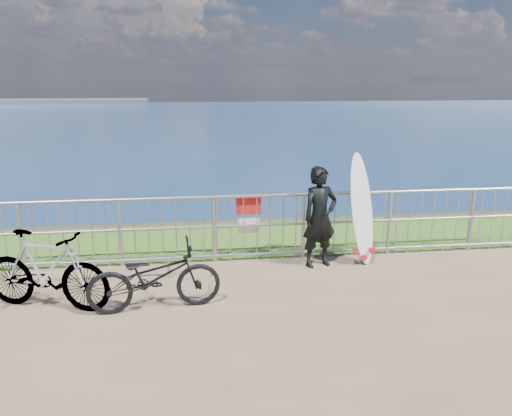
{
  "coord_description": "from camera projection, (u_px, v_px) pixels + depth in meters",
  "views": [
    {
      "loc": [
        -0.82,
        -6.23,
        2.94
      ],
      "look_at": [
        0.15,
        1.2,
        1.0
      ],
      "focal_mm": 35.0,
      "sensor_mm": 36.0,
      "label": 1
    }
  ],
  "objects": [
    {
      "name": "grass_strip",
      "position": [
        238.0,
        239.0,
        9.41
      ],
      "size": [
        120.0,
        120.0,
        0.0
      ],
      "primitive_type": "plane",
      "color": "#34631B",
      "rests_on": "ground"
    },
    {
      "name": "seascape",
      "position": [
        40.0,
        104.0,
        143.94
      ],
      "size": [
        260.0,
        260.0,
        5.0
      ],
      "color": "brown",
      "rests_on": "ground"
    },
    {
      "name": "railing",
      "position": [
        245.0,
        227.0,
        8.21
      ],
      "size": [
        10.06,
        0.1,
        1.13
      ],
      "color": "#989BA0",
      "rests_on": "ground"
    },
    {
      "name": "surfer",
      "position": [
        320.0,
        217.0,
        7.92
      ],
      "size": [
        0.68,
        0.54,
        1.62
      ],
      "primitive_type": "imported",
      "rotation": [
        0.0,
        0.0,
        0.28
      ],
      "color": "black",
      "rests_on": "ground"
    },
    {
      "name": "surfboard",
      "position": [
        362.0,
        213.0,
        8.07
      ],
      "size": [
        0.62,
        0.6,
        1.82
      ],
      "color": "white",
      "rests_on": "ground"
    },
    {
      "name": "bicycle_near",
      "position": [
        154.0,
        277.0,
        6.47
      ],
      "size": [
        1.78,
        0.8,
        0.9
      ],
      "primitive_type": "imported",
      "rotation": [
        0.0,
        0.0,
        1.69
      ],
      "color": "black",
      "rests_on": "ground"
    },
    {
      "name": "bicycle_far",
      "position": [
        46.0,
        270.0,
        6.48
      ],
      "size": [
        1.85,
        1.05,
        1.07
      ],
      "primitive_type": "imported",
      "rotation": [
        0.0,
        0.0,
        1.24
      ],
      "color": "black",
      "rests_on": "ground"
    },
    {
      "name": "bike_rack",
      "position": [
        119.0,
        263.0,
        7.43
      ],
      "size": [
        1.65,
        0.05,
        0.35
      ],
      "color": "#989BA0",
      "rests_on": "ground"
    }
  ]
}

